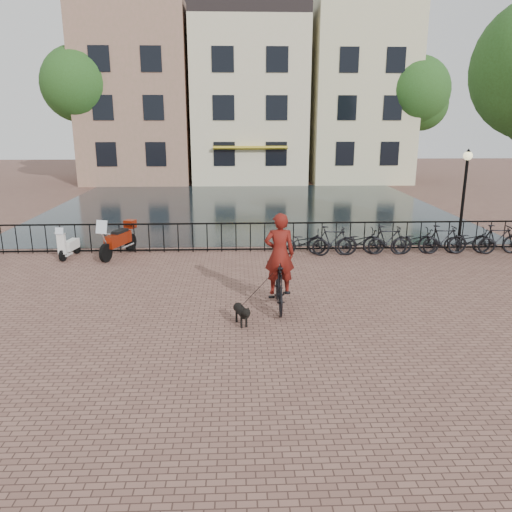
{
  "coord_description": "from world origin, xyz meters",
  "views": [
    {
      "loc": [
        -0.47,
        -8.87,
        4.47
      ],
      "look_at": [
        0.0,
        3.0,
        1.2
      ],
      "focal_mm": 35.0,
      "sensor_mm": 36.0,
      "label": 1
    }
  ],
  "objects_px": {
    "lamp_post": "(465,184)",
    "dog": "(241,314)",
    "cyclist": "(279,267)",
    "scooter": "(69,240)",
    "motorcycle": "(118,236)"
  },
  "relations": [
    {
      "from": "lamp_post",
      "to": "scooter",
      "type": "xyz_separation_m",
      "value": [
        -13.25,
        -0.15,
        -1.8
      ]
    },
    {
      "from": "cyclist",
      "to": "motorcycle",
      "type": "height_order",
      "value": "cyclist"
    },
    {
      "from": "dog",
      "to": "motorcycle",
      "type": "xyz_separation_m",
      "value": [
        -4.06,
        5.98,
        0.45
      ]
    },
    {
      "from": "lamp_post",
      "to": "cyclist",
      "type": "relative_size",
      "value": 1.25
    },
    {
      "from": "lamp_post",
      "to": "dog",
      "type": "height_order",
      "value": "lamp_post"
    },
    {
      "from": "scooter",
      "to": "lamp_post",
      "type": "bearing_deg",
      "value": 10.13
    },
    {
      "from": "cyclist",
      "to": "scooter",
      "type": "distance_m",
      "value": 8.23
    },
    {
      "from": "lamp_post",
      "to": "motorcycle",
      "type": "bearing_deg",
      "value": -179.68
    },
    {
      "from": "motorcycle",
      "to": "scooter",
      "type": "xyz_separation_m",
      "value": [
        -1.6,
        -0.08,
        -0.13
      ]
    },
    {
      "from": "lamp_post",
      "to": "motorcycle",
      "type": "relative_size",
      "value": 1.7
    },
    {
      "from": "cyclist",
      "to": "motorcycle",
      "type": "distance_m",
      "value": 7.07
    },
    {
      "from": "dog",
      "to": "motorcycle",
      "type": "height_order",
      "value": "motorcycle"
    },
    {
      "from": "lamp_post",
      "to": "cyclist",
      "type": "height_order",
      "value": "lamp_post"
    },
    {
      "from": "cyclist",
      "to": "scooter",
      "type": "height_order",
      "value": "cyclist"
    },
    {
      "from": "lamp_post",
      "to": "dog",
      "type": "xyz_separation_m",
      "value": [
        -7.59,
        -6.04,
        -2.12
      ]
    }
  ]
}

